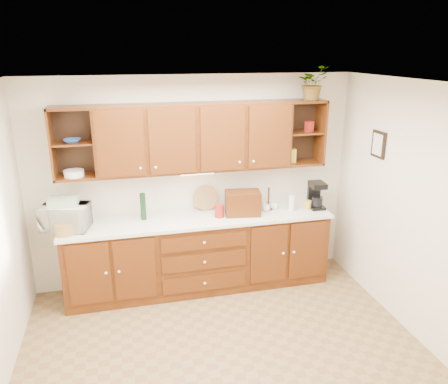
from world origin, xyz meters
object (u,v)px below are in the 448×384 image
microwave (65,217)px  coffee_maker (316,195)px  bread_box (243,203)px  potted_plant (313,83)px

microwave → coffee_maker: coffee_maker is taller
microwave → bread_box: (2.06, -0.03, 0.01)m
bread_box → potted_plant: potted_plant is taller
bread_box → coffee_maker: coffee_maker is taller
microwave → bread_box: bread_box is taller
microwave → potted_plant: size_ratio=1.26×
potted_plant → microwave: bearing=-178.4°
coffee_maker → bread_box: bearing=-175.2°
coffee_maker → potted_plant: bearing=141.8°
microwave → potted_plant: 3.26m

